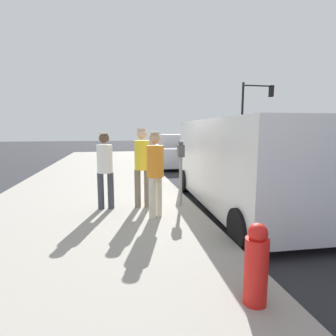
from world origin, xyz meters
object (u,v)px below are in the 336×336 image
at_px(pedestrian_in_orange, 155,169).
at_px(parked_van, 244,162).
at_px(pedestrian_in_white, 105,165).
at_px(fire_hydrant, 256,265).
at_px(parked_sedan_behind, 176,152).
at_px(traffic_light_corner, 253,107).
at_px(parking_meter_near, 181,162).
at_px(pedestrian_in_yellow, 142,162).

xyz_separation_m(pedestrian_in_orange, parked_van, (-2.20, -0.59, 0.00)).
xyz_separation_m(pedestrian_in_white, fire_hydrant, (-1.61, 3.73, -0.57)).
relative_size(parked_sedan_behind, fire_hydrant, 5.23).
height_order(traffic_light_corner, fire_hydrant, traffic_light_corner).
xyz_separation_m(parking_meter_near, pedestrian_in_yellow, (0.89, -0.05, 0.02)).
xyz_separation_m(parked_van, parked_sedan_behind, (-0.16, -7.98, -0.41)).
bearing_deg(parking_meter_near, fire_hydrant, 88.43).
height_order(pedestrian_in_yellow, parked_van, parked_van).
distance_m(pedestrian_in_orange, fire_hydrant, 3.04).
bearing_deg(traffic_light_corner, parking_meter_near, 55.84).
bearing_deg(fire_hydrant, parked_van, -114.46).
bearing_deg(pedestrian_in_yellow, fire_hydrant, 101.99).
bearing_deg(pedestrian_in_orange, traffic_light_corner, -124.77).
height_order(parking_meter_near, pedestrian_in_orange, pedestrian_in_orange).
relative_size(parked_van, fire_hydrant, 6.13).
bearing_deg(pedestrian_in_white, pedestrian_in_yellow, 178.43).
bearing_deg(pedestrian_in_orange, pedestrian_in_yellow, -76.59).
xyz_separation_m(parking_meter_near, traffic_light_corner, (-8.37, -12.34, 2.34)).
distance_m(parking_meter_near, pedestrian_in_yellow, 0.89).
distance_m(pedestrian_in_yellow, traffic_light_corner, 15.56).
bearing_deg(pedestrian_in_yellow, parking_meter_near, 176.74).
xyz_separation_m(pedestrian_in_yellow, fire_hydrant, (-0.79, 3.71, -0.63)).
distance_m(pedestrian_in_orange, parked_sedan_behind, 8.90).
height_order(pedestrian_in_orange, pedestrian_in_white, pedestrian_in_orange).
relative_size(pedestrian_in_orange, fire_hydrant, 2.02).
distance_m(parked_sedan_behind, fire_hydrant, 11.63).
bearing_deg(parked_van, fire_hydrant, 65.54).
xyz_separation_m(pedestrian_in_orange, pedestrian_in_white, (1.01, -0.80, -0.02)).
bearing_deg(parked_van, traffic_light_corner, -118.85).
xyz_separation_m(parked_sedan_behind, fire_hydrant, (1.76, 11.49, -0.18)).
bearing_deg(fire_hydrant, pedestrian_in_white, -66.66).
height_order(pedestrian_in_white, parked_van, parked_van).
height_order(pedestrian_in_orange, fire_hydrant, pedestrian_in_orange).
bearing_deg(parked_sedan_behind, fire_hydrant, 81.30).
distance_m(parked_van, fire_hydrant, 3.91).
bearing_deg(pedestrian_in_yellow, traffic_light_corner, -127.00).
distance_m(pedestrian_in_orange, pedestrian_in_white, 1.29).
bearing_deg(pedestrian_in_white, parking_meter_near, 177.55).
relative_size(pedestrian_in_white, fire_hydrant, 2.00).
relative_size(pedestrian_in_orange, parked_van, 0.33).
height_order(parking_meter_near, pedestrian_in_yellow, pedestrian_in_yellow).
xyz_separation_m(pedestrian_in_orange, pedestrian_in_yellow, (0.19, -0.78, 0.05)).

